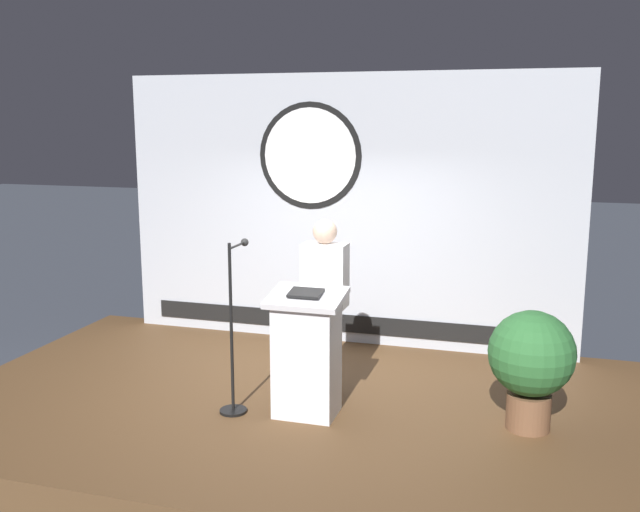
% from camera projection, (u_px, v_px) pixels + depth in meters
% --- Properties ---
extents(ground_plane, '(40.00, 40.00, 0.00)m').
position_uv_depth(ground_plane, '(293.00, 429.00, 6.64)').
color(ground_plane, '#383D47').
extents(stage_platform, '(6.40, 4.00, 0.30)m').
position_uv_depth(stage_platform, '(293.00, 414.00, 6.61)').
color(stage_platform, brown).
rests_on(stage_platform, ground).
extents(banner_display, '(5.15, 0.12, 3.01)m').
position_uv_depth(banner_display, '(344.00, 211.00, 8.04)').
color(banner_display, '#B2B7C1').
rests_on(banner_display, stage_platform).
extents(podium, '(0.64, 0.50, 1.11)m').
position_uv_depth(podium, '(307.00, 354.00, 6.15)').
color(podium, silver).
rests_on(podium, stage_platform).
extents(speaker_person, '(0.40, 0.26, 1.64)m').
position_uv_depth(speaker_person, '(325.00, 307.00, 6.54)').
color(speaker_person, black).
rests_on(speaker_person, stage_platform).
extents(microphone_stand, '(0.24, 0.49, 1.50)m').
position_uv_depth(microphone_stand, '(234.00, 353.00, 6.23)').
color(microphone_stand, black).
rests_on(microphone_stand, stage_platform).
extents(potted_plant, '(0.70, 0.70, 1.00)m').
position_uv_depth(potted_plant, '(531.00, 359.00, 5.85)').
color(potted_plant, brown).
rests_on(potted_plant, stage_platform).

